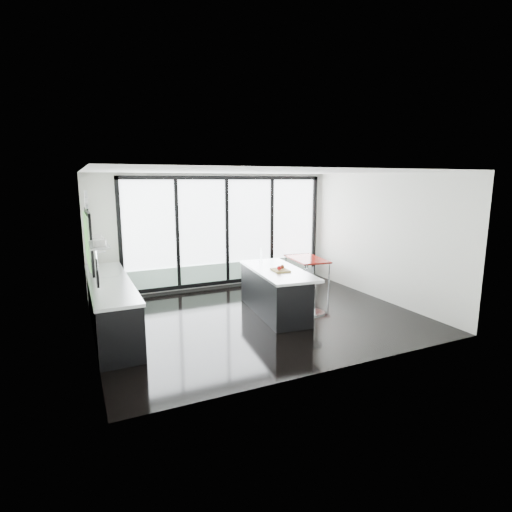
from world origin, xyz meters
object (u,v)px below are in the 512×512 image
red_table (307,271)px  bar_stool_far (280,291)px  island (274,291)px  bar_stool_near (314,296)px

red_table → bar_stool_far: bearing=-139.9°
island → bar_stool_far: size_ratio=3.61×
bar_stool_near → bar_stool_far: bearing=94.7°
island → red_table: size_ratio=1.75×
island → bar_stool_near: (0.71, -0.37, -0.10)m
bar_stool_near → red_table: bearing=40.0°
bar_stool_far → red_table: (1.43, 1.20, 0.03)m
red_table → island: bearing=-138.0°
island → bar_stool_near: island is taller
bar_stool_far → island: bearing=-140.6°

